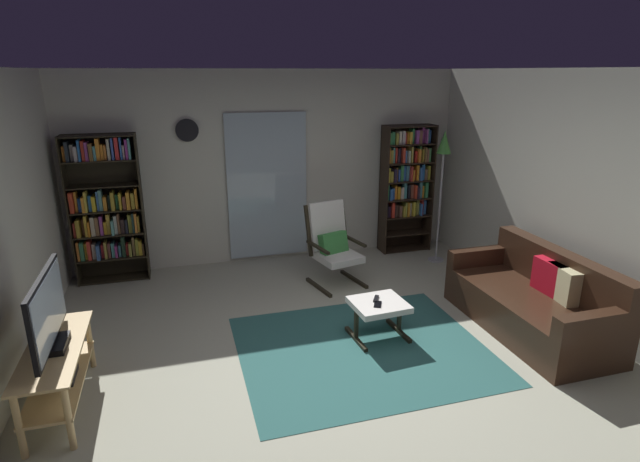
% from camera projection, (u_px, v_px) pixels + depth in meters
% --- Properties ---
extents(ground_plane, '(7.02, 7.02, 0.00)m').
position_uv_depth(ground_plane, '(334.00, 361.00, 4.67)').
color(ground_plane, '#AEAF97').
extents(wall_back, '(5.60, 0.06, 2.60)m').
position_uv_depth(wall_back, '(270.00, 168.00, 6.93)').
color(wall_back, beige).
rests_on(wall_back, ground).
extents(wall_right, '(0.06, 6.00, 2.60)m').
position_uv_depth(wall_right, '(594.00, 205.00, 5.01)').
color(wall_right, beige).
rests_on(wall_right, ground).
extents(glass_door_panel, '(1.10, 0.01, 2.00)m').
position_uv_depth(glass_door_panel, '(268.00, 187.00, 6.93)').
color(glass_door_panel, silver).
extents(area_rug, '(2.34, 1.98, 0.01)m').
position_uv_depth(area_rug, '(362.00, 349.00, 4.87)').
color(area_rug, '#2E625E').
rests_on(area_rug, ground).
extents(tv_stand, '(0.41, 1.19, 0.53)m').
position_uv_depth(tv_stand, '(57.00, 368.00, 3.94)').
color(tv_stand, tan).
rests_on(tv_stand, ground).
extents(television, '(0.20, 1.00, 0.60)m').
position_uv_depth(television, '(48.00, 314.00, 3.80)').
color(television, black).
rests_on(television, tv_stand).
extents(bookshelf_near_tv, '(0.86, 0.30, 1.85)m').
position_uv_depth(bookshelf_near_tv, '(106.00, 207.00, 6.25)').
color(bookshelf_near_tv, black).
rests_on(bookshelf_near_tv, ground).
extents(bookshelf_near_sofa, '(0.74, 0.30, 1.85)m').
position_uv_depth(bookshelf_near_sofa, '(406.00, 180.00, 7.32)').
color(bookshelf_near_sofa, black).
rests_on(bookshelf_near_sofa, ground).
extents(leather_sofa, '(0.85, 1.86, 0.82)m').
position_uv_depth(leather_sofa, '(534.00, 302.00, 5.18)').
color(leather_sofa, '#362115').
rests_on(leather_sofa, ground).
extents(lounge_armchair, '(0.69, 0.76, 1.02)m').
position_uv_depth(lounge_armchair, '(332.00, 242.00, 6.28)').
color(lounge_armchair, black).
rests_on(lounge_armchair, ground).
extents(ottoman, '(0.55, 0.51, 0.39)m').
position_uv_depth(ottoman, '(379.00, 308.00, 5.01)').
color(ottoman, white).
rests_on(ottoman, ground).
extents(tv_remote, '(0.11, 0.14, 0.02)m').
position_uv_depth(tv_remote, '(376.00, 299.00, 5.04)').
color(tv_remote, black).
rests_on(tv_remote, ottoman).
extents(cell_phone, '(0.12, 0.16, 0.01)m').
position_uv_depth(cell_phone, '(378.00, 304.00, 4.93)').
color(cell_phone, black).
rests_on(cell_phone, ottoman).
extents(floor_lamp_by_shelf, '(0.22, 0.22, 1.82)m').
position_uv_depth(floor_lamp_by_shelf, '(443.00, 157.00, 6.72)').
color(floor_lamp_by_shelf, '#A5A5AD').
rests_on(floor_lamp_by_shelf, ground).
extents(wall_clock, '(0.29, 0.03, 0.29)m').
position_uv_depth(wall_clock, '(187.00, 130.00, 6.41)').
color(wall_clock, silver).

